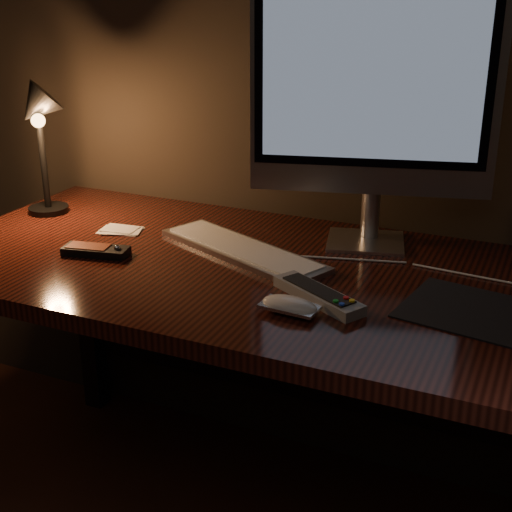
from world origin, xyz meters
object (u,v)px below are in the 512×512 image
at_px(keyboard, 242,250).
at_px(desk, 273,306).
at_px(media_remote, 96,250).
at_px(mouse, 290,307).
at_px(desk_lamp, 38,126).
at_px(tv_remote, 318,295).
at_px(monitor, 373,99).

bearing_deg(keyboard, desk, 31.17).
height_order(desk, media_remote, media_remote).
relative_size(mouse, desk_lamp, 0.31).
distance_m(desk, desk_lamp, 0.78).
relative_size(desk, media_remote, 9.79).
bearing_deg(media_remote, mouse, -22.26).
bearing_deg(tv_remote, desk_lamp, -164.24).
height_order(desk, desk_lamp, desk_lamp).
height_order(mouse, media_remote, media_remote).
xyz_separation_m(desk, keyboard, (-0.07, -0.01, 0.14)).
relative_size(mouse, media_remote, 0.70).
bearing_deg(mouse, desk_lamp, 164.76).
bearing_deg(desk_lamp, mouse, -2.93).
height_order(mouse, tv_remote, tv_remote).
bearing_deg(media_remote, tv_remote, -14.16).
bearing_deg(desk, desk_lamp, 177.93).
xyz_separation_m(desk, desk_lamp, (-0.68, 0.02, 0.38)).
relative_size(desk, keyboard, 3.42).
distance_m(keyboard, mouse, 0.34).
distance_m(monitor, mouse, 0.55).
bearing_deg(desk, tv_remote, -46.83).
bearing_deg(media_remote, desk, 11.44).
xyz_separation_m(monitor, desk_lamp, (-0.85, -0.14, -0.10)).
bearing_deg(keyboard, tv_remote, -12.33).
relative_size(media_remote, tv_remote, 0.74).
relative_size(monitor, media_remote, 3.63).
relative_size(desk, monitor, 2.70).
bearing_deg(desk_lamp, tv_remote, 2.35).
bearing_deg(media_remote, desk_lamp, 136.52).
relative_size(media_remote, desk_lamp, 0.44).
relative_size(monitor, desk_lamp, 1.61).
relative_size(desk, desk_lamp, 4.34).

